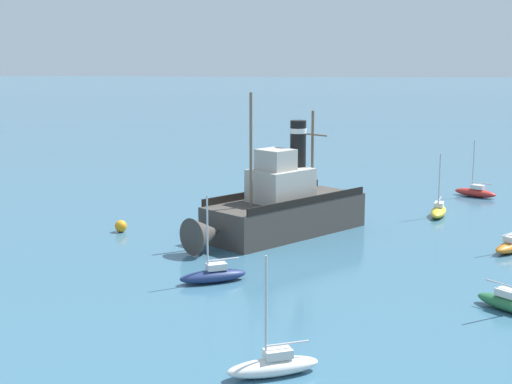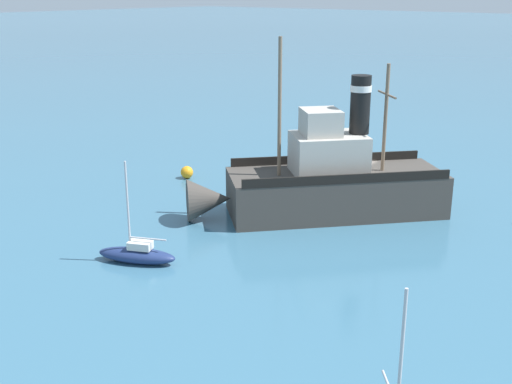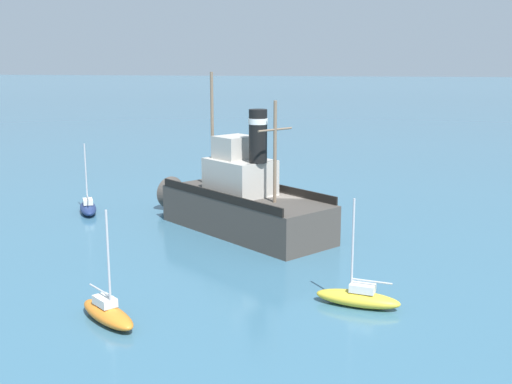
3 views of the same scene
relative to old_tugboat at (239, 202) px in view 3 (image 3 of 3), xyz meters
The scene contains 6 objects.
ground_plane 3.40m from the old_tugboat, 85.41° to the right, with size 600.00×600.00×0.00m, color #38667F.
old_tugboat is the anchor object (origin of this frame).
sailboat_navy 11.79m from the old_tugboat, 75.55° to the left, with size 3.90×2.66×4.90m.
sailboat_yellow 13.95m from the old_tugboat, 148.02° to the right, with size 1.98×3.95×4.90m.
sailboat_orange 15.37m from the old_tugboat, 168.52° to the left, with size 3.33×3.58×4.90m.
mooring_buoy 11.21m from the old_tugboat, ahead, with size 0.84×0.84×0.84m, color orange.
Camera 3 is at (-39.22, -3.80, 10.98)m, focal length 45.00 mm.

